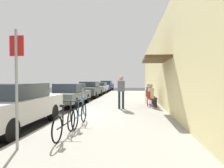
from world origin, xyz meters
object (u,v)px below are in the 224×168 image
at_px(parked_car_0, 14,105).
at_px(parked_car_4, 106,85).
at_px(parked_car_2, 90,89).
at_px(parked_car_3, 99,87).
at_px(pedestrian_standing, 121,90).
at_px(parked_car_1, 69,94).
at_px(seated_patron_1, 150,93).
at_px(street_sign, 17,80).
at_px(bicycle_1, 80,115).
at_px(parking_meter, 83,95).
at_px(cafe_chair_2, 148,96).
at_px(bicycle_0, 65,123).
at_px(seated_patron_2, 149,93).
at_px(cafe_chair_0, 151,98).
at_px(cafe_chair_1, 149,97).
at_px(seated_patron_0, 152,95).

height_order(parked_car_0, parked_car_4, parked_car_0).
relative_size(parked_car_2, parked_car_3, 1.00).
height_order(parked_car_2, pedestrian_standing, pedestrian_standing).
distance_m(parked_car_1, parked_car_3, 10.90).
bearing_deg(seated_patron_1, street_sign, -114.73).
bearing_deg(seated_patron_1, parked_car_2, 130.85).
distance_m(bicycle_1, pedestrian_standing, 4.02).
height_order(parked_car_4, parking_meter, parked_car_4).
xyz_separation_m(seated_patron_1, cafe_chair_2, (-0.06, 0.66, -0.19)).
bearing_deg(parked_car_1, cafe_chair_2, 5.54).
height_order(bicycle_0, bicycle_1, same).
bearing_deg(bicycle_0, seated_patron_2, 68.89).
xyz_separation_m(parked_car_2, bicycle_0, (2.20, -12.46, -0.27)).
xyz_separation_m(parked_car_0, parked_car_3, (0.00, 16.58, -0.08)).
distance_m(bicycle_1, seated_patron_1, 6.07).
bearing_deg(pedestrian_standing, parking_meter, -157.33).
distance_m(parking_meter, bicycle_1, 3.14).
bearing_deg(bicycle_1, street_sign, -108.24).
height_order(parking_meter, bicycle_1, parking_meter).
relative_size(cafe_chair_0, seated_patron_1, 0.67).
bearing_deg(pedestrian_standing, parked_car_4, 100.27).
relative_size(parking_meter, street_sign, 0.51).
bearing_deg(cafe_chair_1, cafe_chair_0, -89.87).
xyz_separation_m(parked_car_3, cafe_chair_1, (4.97, -11.08, -0.07)).
distance_m(parked_car_4, cafe_chair_2, 17.19).
height_order(bicycle_1, seated_patron_0, seated_patron_0).
relative_size(parked_car_3, cafe_chair_1, 5.06).
distance_m(parked_car_1, cafe_chair_0, 5.09).
xyz_separation_m(parked_car_2, parking_meter, (1.55, -8.17, 0.14)).
xyz_separation_m(parked_car_1, seated_patron_1, (5.03, -0.18, 0.10)).
bearing_deg(cafe_chair_0, street_sign, -117.21).
relative_size(parked_car_3, pedestrian_standing, 2.59).
height_order(parked_car_4, cafe_chair_1, parked_car_4).
bearing_deg(seated_patron_1, parked_car_3, 114.41).
bearing_deg(bicycle_1, parked_car_0, -177.19).
xyz_separation_m(bicycle_0, cafe_chair_0, (2.77, 5.73, 0.14)).
relative_size(parking_meter, pedestrian_standing, 0.78).
relative_size(parked_car_2, seated_patron_1, 3.41).
xyz_separation_m(parked_car_1, parked_car_4, (0.00, 16.94, 0.04)).
height_order(parked_car_0, seated_patron_0, parked_car_0).
bearing_deg(parked_car_4, seated_patron_1, -73.63).
distance_m(parked_car_4, pedestrian_standing, 19.01).
height_order(bicycle_0, seated_patron_0, seated_patron_0).
relative_size(parked_car_1, seated_patron_2, 3.41).
bearing_deg(parked_car_4, parked_car_2, -90.00).
bearing_deg(parking_meter, parked_car_4, 94.55).
height_order(parked_car_3, bicycle_0, parked_car_3).
distance_m(parked_car_1, cafe_chair_2, 4.99).
distance_m(bicycle_0, seated_patron_0, 6.41).
bearing_deg(cafe_chair_0, cafe_chair_2, 90.05).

